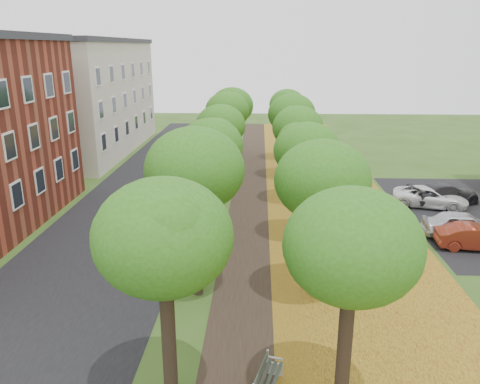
# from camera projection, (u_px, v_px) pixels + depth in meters

# --- Properties ---
(street_asphalt) EXTENTS (8.00, 70.00, 0.01)m
(street_asphalt) POSITION_uv_depth(u_px,v_px,m) (129.00, 215.00, 27.94)
(street_asphalt) COLOR black
(street_asphalt) RESTS_ON ground
(footpath) EXTENTS (3.20, 70.00, 0.01)m
(footpath) POSITION_uv_depth(u_px,v_px,m) (255.00, 217.00, 27.64)
(footpath) COLOR black
(footpath) RESTS_ON ground
(leaf_verge) EXTENTS (7.50, 70.00, 0.01)m
(leaf_verge) POSITION_uv_depth(u_px,v_px,m) (340.00, 218.00, 27.44)
(leaf_verge) COLOR #B09B20
(leaf_verge) RESTS_ON ground
(parking_lot) EXTENTS (9.00, 16.00, 0.01)m
(parking_lot) POSITION_uv_depth(u_px,v_px,m) (479.00, 215.00, 28.05)
(parking_lot) COLOR black
(parking_lot) RESTS_ON ground
(tree_row_west) EXTENTS (3.46, 33.46, 6.32)m
(tree_row_west) POSITION_uv_depth(u_px,v_px,m) (216.00, 137.00, 26.30)
(tree_row_west) COLOR black
(tree_row_west) RESTS_ON ground
(tree_row_east) EXTENTS (3.46, 33.46, 6.32)m
(tree_row_east) POSITION_uv_depth(u_px,v_px,m) (302.00, 137.00, 26.11)
(tree_row_east) COLOR black
(tree_row_east) RESTS_ON ground
(building_cream) EXTENTS (10.30, 20.30, 10.40)m
(building_cream) POSITION_uv_depth(u_px,v_px,m) (77.00, 96.00, 43.94)
(building_cream) COLOR beige
(building_cream) RESTS_ON ground
(bench) EXTENTS (0.94, 1.81, 0.82)m
(bench) POSITION_uv_depth(u_px,v_px,m) (267.00, 380.00, 13.54)
(bench) COLOR #2C372F
(bench) RESTS_ON ground
(car_silver) EXTENTS (4.27, 2.01, 1.41)m
(car_silver) POSITION_uv_depth(u_px,v_px,m) (464.00, 225.00, 24.48)
(car_silver) COLOR silver
(car_silver) RESTS_ON ground
(car_red) EXTENTS (3.86, 1.65, 1.24)m
(car_red) POSITION_uv_depth(u_px,v_px,m) (475.00, 237.00, 23.16)
(car_red) COLOR maroon
(car_red) RESTS_ON ground
(car_grey) EXTENTS (5.01, 3.26, 1.35)m
(car_grey) POSITION_uv_depth(u_px,v_px,m) (444.00, 194.00, 29.83)
(car_grey) COLOR #313136
(car_grey) RESTS_ON ground
(car_white) EXTENTS (4.87, 3.17, 1.25)m
(car_white) POSITION_uv_depth(u_px,v_px,m) (430.00, 197.00, 29.36)
(car_white) COLOR white
(car_white) RESTS_ON ground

